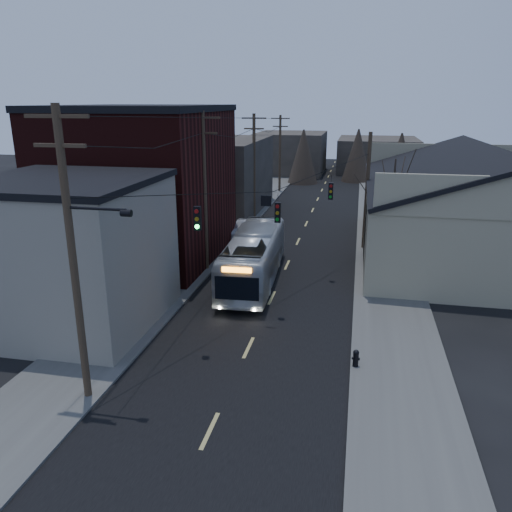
{
  "coord_description": "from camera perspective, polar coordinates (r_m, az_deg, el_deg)",
  "views": [
    {
      "loc": [
        4.38,
        -11.57,
        10.55
      ],
      "look_at": [
        -0.52,
        12.17,
        3.0
      ],
      "focal_mm": 35.0,
      "sensor_mm": 36.0,
      "label": 1
    }
  ],
  "objects": [
    {
      "name": "building_far_left",
      "position": [
        77.63,
        4.0,
        11.69
      ],
      "size": [
        10.0,
        12.0,
        6.0
      ],
      "primitive_type": "cube",
      "color": "#2F2B25",
      "rests_on": "ground"
    },
    {
      "name": "sidewalk_left",
      "position": [
        44.23,
        -2.93,
        3.56
      ],
      "size": [
        4.0,
        110.0,
        0.12
      ],
      "primitive_type": "cube",
      "color": "#474744",
      "rests_on": "ground"
    },
    {
      "name": "building_far_right",
      "position": [
        82.01,
        13.7,
        11.2
      ],
      "size": [
        12.0,
        14.0,
        5.0
      ],
      "primitive_type": "cube",
      "color": "#2F2B25",
      "rests_on": "ground"
    },
    {
      "name": "building_clapboard",
      "position": [
        25.53,
        -20.52,
        0.14
      ],
      "size": [
        8.0,
        8.0,
        7.0
      ],
      "primitive_type": "cube",
      "color": "slate",
      "rests_on": "ground"
    },
    {
      "name": "building_brick",
      "position": [
        35.13,
        -12.79,
        7.79
      ],
      "size": [
        10.0,
        12.0,
        10.0
      ],
      "primitive_type": "cube",
      "color": "black",
      "rests_on": "ground"
    },
    {
      "name": "sidewalk_right",
      "position": [
        42.92,
        14.14,
        2.63
      ],
      "size": [
        4.0,
        110.0,
        0.12
      ],
      "primitive_type": "cube",
      "color": "#474744",
      "rests_on": "ground"
    },
    {
      "name": "building_left_far",
      "position": [
        50.05,
        -4.62,
        9.15
      ],
      "size": [
        9.0,
        14.0,
        7.0
      ],
      "primitive_type": "cube",
      "color": "#2F2B25",
      "rests_on": "ground"
    },
    {
      "name": "warehouse",
      "position": [
        38.38,
        24.42,
        3.94
      ],
      "size": [
        16.16,
        20.6,
        7.73
      ],
      "color": "#9B9170",
      "rests_on": "ground"
    },
    {
      "name": "ground",
      "position": [
        16.26,
        -7.51,
        -23.34
      ],
      "size": [
        160.0,
        160.0,
        0.0
      ],
      "primitive_type": "plane",
      "color": "black",
      "rests_on": "ground"
    },
    {
      "name": "road_surface",
      "position": [
        43.11,
        5.48,
        3.07
      ],
      "size": [
        9.0,
        110.0,
        0.02
      ],
      "primitive_type": "cube",
      "color": "black",
      "rests_on": "ground"
    },
    {
      "name": "utility_lines",
      "position": [
        36.91,
        -0.19,
        8.58
      ],
      "size": [
        11.24,
        45.28,
        10.5
      ],
      "color": "#382B1E",
      "rests_on": "ground"
    },
    {
      "name": "parked_car",
      "position": [
        40.09,
        -1.21,
        3.07
      ],
      "size": [
        1.58,
        4.24,
        1.39
      ],
      "primitive_type": "imported",
      "rotation": [
        0.0,
        0.0,
        -0.03
      ],
      "color": "#A7A9AF",
      "rests_on": "ground"
    },
    {
      "name": "fire_hydrant",
      "position": [
        21.24,
        11.34,
        -11.29
      ],
      "size": [
        0.34,
        0.25,
        0.73
      ],
      "rotation": [
        0.0,
        0.0,
        -0.04
      ],
      "color": "black",
      "rests_on": "sidewalk_right"
    },
    {
      "name": "bus",
      "position": [
        30.08,
        -0.26,
        -0.12
      ],
      "size": [
        3.17,
        11.21,
        3.09
      ],
      "primitive_type": "imported",
      "rotation": [
        0.0,
        0.0,
        3.19
      ],
      "color": "#A5ABB1",
      "rests_on": "ground"
    },
    {
      "name": "bare_tree",
      "position": [
        32.39,
        15.18,
        4.31
      ],
      "size": [
        0.4,
        0.4,
        7.2
      ],
      "primitive_type": "cone",
      "color": "black",
      "rests_on": "ground"
    }
  ]
}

